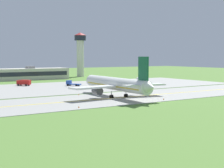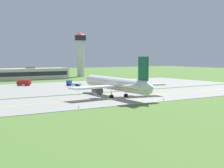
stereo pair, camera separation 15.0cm
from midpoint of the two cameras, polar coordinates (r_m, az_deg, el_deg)
name	(u,v)px [view 1 (the left image)]	position (r m, az deg, el deg)	size (l,w,h in m)	color
ground_plane	(109,99)	(102.05, -0.52, -2.50)	(500.00, 500.00, 0.00)	#517A33
taxiway_strip	(109,99)	(102.04, -0.52, -2.47)	(240.00, 28.00, 0.10)	gray
apron_pad	(76,87)	(143.29, -6.20, -0.42)	(140.00, 52.00, 0.10)	gray
taxiway_centreline	(109,98)	(102.03, -0.52, -2.44)	(220.00, 0.60, 0.01)	yellow
airplane_lead	(116,84)	(105.10, 0.69, -0.02)	(32.47, 39.64, 12.70)	white
service_truck_baggage	(136,80)	(166.80, 4.04, 0.70)	(6.44, 5.30, 2.59)	silver
service_truck_fuel	(120,82)	(146.55, 1.41, 0.30)	(6.33, 4.09, 2.60)	yellow
service_truck_catering	(24,82)	(150.85, -14.67, 0.27)	(5.43, 5.91, 2.60)	red
service_truck_pushback	(71,83)	(146.54, -6.89, 0.13)	(5.44, 6.37, 2.59)	#264CA5
terminal_building	(5,75)	(185.57, -17.66, 1.49)	(69.26, 10.75, 7.39)	beige
control_tower	(80,50)	(213.24, -5.39, 5.70)	(7.60, 7.60, 27.55)	silver
traffic_cone_near_edge	(79,107)	(83.80, -5.67, -3.89)	(0.44, 0.44, 0.60)	orange
traffic_cone_mid_edge	(79,94)	(111.18, -5.68, -1.77)	(0.44, 0.44, 0.60)	orange
traffic_cone_far_edge	(164,99)	(99.82, 8.67, -2.54)	(0.44, 0.44, 0.60)	orange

